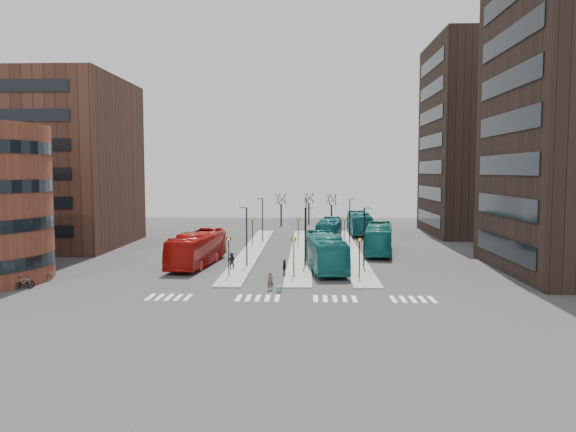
{
  "coord_description": "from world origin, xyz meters",
  "views": [
    {
      "loc": [
        2.92,
        -38.96,
        9.86
      ],
      "look_at": [
        0.7,
        21.96,
        5.0
      ],
      "focal_mm": 35.0,
      "sensor_mm": 36.0,
      "label": 1
    }
  ],
  "objects_px": {
    "red_bus": "(197,249)",
    "teal_bus_b": "(329,230)",
    "traveller": "(270,281)",
    "commuter_b": "(284,268)",
    "bicycle_near": "(22,284)",
    "teal_bus_d": "(359,223)",
    "bicycle_far": "(41,277)",
    "suitcase": "(279,289)",
    "commuter_c": "(320,263)",
    "commuter_a": "(231,261)",
    "teal_bus_a": "(325,252)",
    "bicycle_mid": "(24,283)",
    "teal_bus_c": "(379,238)"
  },
  "relations": [
    {
      "from": "red_bus",
      "to": "traveller",
      "type": "bearing_deg",
      "value": -48.77
    },
    {
      "from": "teal_bus_d",
      "to": "traveller",
      "type": "height_order",
      "value": "teal_bus_d"
    },
    {
      "from": "teal_bus_c",
      "to": "traveller",
      "type": "bearing_deg",
      "value": -109.82
    },
    {
      "from": "suitcase",
      "to": "bicycle_mid",
      "type": "height_order",
      "value": "bicycle_mid"
    },
    {
      "from": "teal_bus_b",
      "to": "bicycle_mid",
      "type": "height_order",
      "value": "teal_bus_b"
    },
    {
      "from": "commuter_a",
      "to": "commuter_b",
      "type": "distance_m",
      "value": 6.37
    },
    {
      "from": "teal_bus_c",
      "to": "bicycle_near",
      "type": "xyz_separation_m",
      "value": [
        -32.45,
        -22.25,
        -1.36
      ]
    },
    {
      "from": "red_bus",
      "to": "teal_bus_c",
      "type": "bearing_deg",
      "value": 31.79
    },
    {
      "from": "commuter_c",
      "to": "commuter_b",
      "type": "bearing_deg",
      "value": -29.33
    },
    {
      "from": "commuter_b",
      "to": "bicycle_near",
      "type": "xyz_separation_m",
      "value": [
        -21.66,
        -7.09,
        -0.34
      ]
    },
    {
      "from": "red_bus",
      "to": "commuter_c",
      "type": "relative_size",
      "value": 7.89
    },
    {
      "from": "bicycle_far",
      "to": "commuter_c",
      "type": "bearing_deg",
      "value": -86.1
    },
    {
      "from": "bicycle_near",
      "to": "commuter_b",
      "type": "bearing_deg",
      "value": -92.29
    },
    {
      "from": "commuter_a",
      "to": "teal_bus_a",
      "type": "bearing_deg",
      "value": -178.19
    },
    {
      "from": "red_bus",
      "to": "bicycle_far",
      "type": "bearing_deg",
      "value": -137.06
    },
    {
      "from": "teal_bus_d",
      "to": "bicycle_far",
      "type": "relative_size",
      "value": 7.31
    },
    {
      "from": "commuter_b",
      "to": "commuter_c",
      "type": "bearing_deg",
      "value": -51.1
    },
    {
      "from": "teal_bus_b",
      "to": "traveller",
      "type": "xyz_separation_m",
      "value": [
        -6.06,
        -32.4,
        -0.88
      ]
    },
    {
      "from": "teal_bus_b",
      "to": "commuter_b",
      "type": "height_order",
      "value": "teal_bus_b"
    },
    {
      "from": "teal_bus_c",
      "to": "teal_bus_d",
      "type": "relative_size",
      "value": 1.02
    },
    {
      "from": "suitcase",
      "to": "teal_bus_a",
      "type": "relative_size",
      "value": 0.04
    },
    {
      "from": "bicycle_near",
      "to": "suitcase",
      "type": "bearing_deg",
      "value": -111.53
    },
    {
      "from": "teal_bus_b",
      "to": "commuter_c",
      "type": "height_order",
      "value": "teal_bus_b"
    },
    {
      "from": "teal_bus_c",
      "to": "bicycle_far",
      "type": "height_order",
      "value": "teal_bus_c"
    },
    {
      "from": "red_bus",
      "to": "teal_bus_b",
      "type": "distance_m",
      "value": 24.97
    },
    {
      "from": "teal_bus_a",
      "to": "bicycle_near",
      "type": "relative_size",
      "value": 8.07
    },
    {
      "from": "teal_bus_b",
      "to": "teal_bus_d",
      "type": "distance_m",
      "value": 11.15
    },
    {
      "from": "teal_bus_a",
      "to": "red_bus",
      "type": "bearing_deg",
      "value": 166.05
    },
    {
      "from": "teal_bus_a",
      "to": "bicycle_near",
      "type": "bearing_deg",
      "value": -163.23
    },
    {
      "from": "teal_bus_c",
      "to": "commuter_b",
      "type": "xyz_separation_m",
      "value": [
        -10.79,
        -15.16,
        -1.01
      ]
    },
    {
      "from": "teal_bus_d",
      "to": "traveller",
      "type": "xyz_separation_m",
      "value": [
        -11.13,
        -42.33,
        -0.98
      ]
    },
    {
      "from": "commuter_b",
      "to": "bicycle_far",
      "type": "height_order",
      "value": "commuter_b"
    },
    {
      "from": "traveller",
      "to": "red_bus",
      "type": "bearing_deg",
      "value": 118.04
    },
    {
      "from": "commuter_c",
      "to": "teal_bus_a",
      "type": "bearing_deg",
      "value": -175.53
    },
    {
      "from": "suitcase",
      "to": "bicycle_far",
      "type": "height_order",
      "value": "bicycle_far"
    },
    {
      "from": "teal_bus_d",
      "to": "traveller",
      "type": "distance_m",
      "value": 43.78
    },
    {
      "from": "commuter_c",
      "to": "traveller",
      "type": "bearing_deg",
      "value": 1.33
    },
    {
      "from": "commuter_a",
      "to": "bicycle_mid",
      "type": "distance_m",
      "value": 19.07
    },
    {
      "from": "suitcase",
      "to": "teal_bus_d",
      "type": "height_order",
      "value": "teal_bus_d"
    },
    {
      "from": "teal_bus_c",
      "to": "commuter_b",
      "type": "distance_m",
      "value": 18.64
    },
    {
      "from": "traveller",
      "to": "bicycle_mid",
      "type": "distance_m",
      "value": 20.79
    },
    {
      "from": "commuter_c",
      "to": "bicycle_far",
      "type": "distance_m",
      "value": 25.8
    },
    {
      "from": "red_bus",
      "to": "teal_bus_a",
      "type": "distance_m",
      "value": 13.49
    },
    {
      "from": "suitcase",
      "to": "commuter_b",
      "type": "bearing_deg",
      "value": 107.55
    },
    {
      "from": "suitcase",
      "to": "teal_bus_a",
      "type": "height_order",
      "value": "teal_bus_a"
    },
    {
      "from": "teal_bus_a",
      "to": "teal_bus_c",
      "type": "bearing_deg",
      "value": 53.74
    },
    {
      "from": "teal_bus_b",
      "to": "teal_bus_d",
      "type": "xyz_separation_m",
      "value": [
        5.06,
        9.93,
        0.1
      ]
    },
    {
      "from": "commuter_b",
      "to": "teal_bus_a",
      "type": "bearing_deg",
      "value": -42.8
    },
    {
      "from": "teal_bus_d",
      "to": "bicycle_far",
      "type": "distance_m",
      "value": 50.71
    },
    {
      "from": "teal_bus_b",
      "to": "teal_bus_c",
      "type": "bearing_deg",
      "value": -55.17
    }
  ]
}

